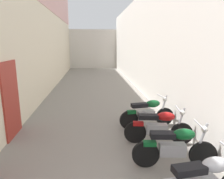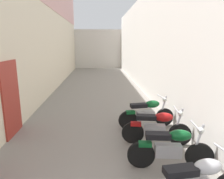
{
  "view_description": "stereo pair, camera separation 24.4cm",
  "coord_description": "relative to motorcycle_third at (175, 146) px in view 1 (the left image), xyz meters",
  "views": [
    {
      "loc": [
        -0.17,
        -0.32,
        2.67
      ],
      "look_at": [
        0.52,
        6.71,
        1.08
      ],
      "focal_mm": 32.87,
      "sensor_mm": 36.0,
      "label": 1
    },
    {
      "loc": [
        0.07,
        -0.34,
        2.67
      ],
      "look_at": [
        0.52,
        6.71,
        1.08
      ],
      "focal_mm": 32.87,
      "sensor_mm": 36.0,
      "label": 2
    }
  ],
  "objects": [
    {
      "name": "building_left",
      "position": [
        -4.31,
        7.57,
        3.6
      ],
      "size": [
        0.45,
        22.4,
        8.12
      ],
      "color": "beige",
      "rests_on": "ground"
    },
    {
      "name": "motorcycle_fourth",
      "position": [
        -0.0,
        1.11,
        0.0
      ],
      "size": [
        1.84,
        0.58,
        1.04
      ],
      "color": "black",
      "rests_on": "ground"
    },
    {
      "name": "building_far_end",
      "position": [
        -1.59,
        19.82,
        1.58
      ],
      "size": [
        8.05,
        2.0,
        4.16
      ],
      "primitive_type": "cube",
      "color": "beige",
      "rests_on": "ground"
    },
    {
      "name": "motorcycle_fifth",
      "position": [
        -0.0,
        2.24,
        0.0
      ],
      "size": [
        1.84,
        0.58,
        1.04
      ],
      "color": "black",
      "rests_on": "ground"
    },
    {
      "name": "ground_plane",
      "position": [
        -1.59,
        5.62,
        -0.5
      ],
      "size": [
        38.4,
        38.4,
        0.0
      ],
      "primitive_type": "plane",
      "color": "gray"
    },
    {
      "name": "motorcycle_third",
      "position": [
        0.0,
        0.0,
        0.0
      ],
      "size": [
        1.85,
        0.58,
        1.04
      ],
      "color": "black",
      "rests_on": "ground"
    },
    {
      "name": "building_right",
      "position": [
        1.14,
        7.61,
        2.16
      ],
      "size": [
        0.45,
        22.4,
        5.31
      ],
      "color": "silver",
      "rests_on": "ground"
    }
  ]
}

